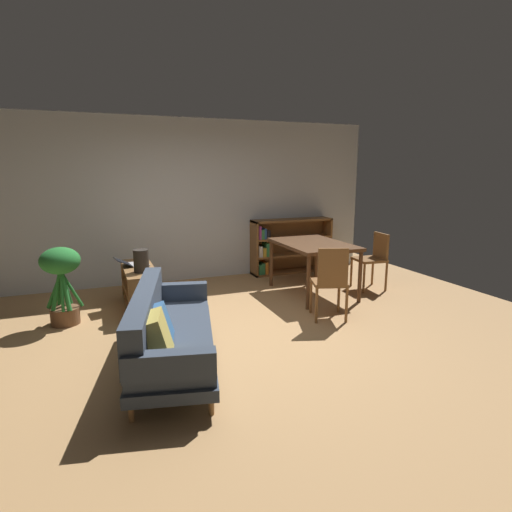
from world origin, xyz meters
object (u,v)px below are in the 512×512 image
dining_table (313,248)px  dining_chair_far (330,279)px  potted_floor_plant (61,276)px  dining_chair_near (373,257)px  fabric_couch (166,330)px  open_laptop (133,263)px  bookshelf (286,246)px  desk_speaker (141,261)px  media_console (140,288)px

dining_table → dining_chair_far: size_ratio=1.43×
potted_floor_plant → dining_chair_near: potted_floor_plant is taller
dining_chair_near → potted_floor_plant: bearing=179.0°
fabric_couch → open_laptop: fabric_couch is taller
dining_table → dining_chair_near: (1.04, -0.09, -0.20)m
open_laptop → dining_chair_near: dining_chair_near is taller
potted_floor_plant → dining_chair_near: (4.49, -0.08, -0.10)m
potted_floor_plant → dining_chair_far: bearing=-18.9°
fabric_couch → dining_chair_near: bearing=22.9°
dining_table → dining_chair_far: 1.15m
fabric_couch → dining_chair_far: bearing=13.2°
fabric_couch → bookshelf: 4.02m
dining_chair_near → dining_chair_far: dining_chair_far is taller
fabric_couch → dining_table: size_ratio=1.61×
fabric_couch → dining_table: 2.96m
open_laptop → dining_chair_near: bearing=-8.4°
dining_chair_near → bookshelf: (-0.81, 1.49, -0.02)m
fabric_couch → dining_chair_near: dining_chair_near is taller
dining_chair_far → bookshelf: bookshelf is taller
open_laptop → dining_chair_far: size_ratio=0.50×
fabric_couch → open_laptop: size_ratio=4.58×
open_laptop → desk_speaker: 0.46m
open_laptop → potted_floor_plant: 0.99m
potted_floor_plant → dining_table: 3.46m
open_laptop → bookshelf: size_ratio=0.31×
potted_floor_plant → bookshelf: 3.94m
media_console → dining_table: 2.57m
desk_speaker → bookshelf: (2.73, 1.40, -0.23)m
open_laptop → bookshelf: 2.96m
fabric_couch → media_console: (-0.04, 1.85, -0.07)m
dining_chair_near → dining_chair_far: (-1.39, -0.99, 0.01)m
desk_speaker → dining_table: (2.51, -0.00, 0.00)m
fabric_couch → dining_chair_near: 3.82m
open_laptop → dining_table: size_ratio=0.35×
desk_speaker → potted_floor_plant: bearing=-178.8°
dining_chair_far → bookshelf: 2.55m
dining_chair_far → fabric_couch: bearing=-166.8°
open_laptop → dining_chair_near: size_ratio=0.53×
open_laptop → potted_floor_plant: bearing=-152.6°
bookshelf → open_laptop: bearing=-161.1°
open_laptop → dining_table: 2.62m
potted_floor_plant → dining_chair_near: size_ratio=1.08×
desk_speaker → bookshelf: size_ratio=0.19×
fabric_couch → dining_chair_far: 2.19m
fabric_couch → open_laptop: bearing=92.9°
dining_table → bookshelf: 1.43m
fabric_couch → bookshelf: bearing=47.8°
desk_speaker → dining_chair_near: (3.55, -0.10, -0.20)m
fabric_couch → desk_speaker: bearing=91.3°
dining_chair_far → bookshelf: size_ratio=0.62×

